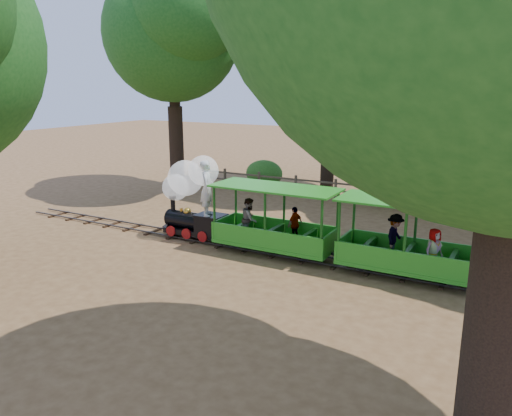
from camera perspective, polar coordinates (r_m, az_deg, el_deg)
The scene contains 13 objects.
ground at distance 15.83m, azimuth 2.42°, elevation -5.27°, with size 90.00×90.00×0.00m, color #93673F.
track at distance 15.81m, azimuth 2.43°, elevation -5.04°, with size 22.00×1.00×0.10m.
locomotive at distance 17.09m, azimuth -7.42°, elevation 1.96°, with size 2.59×1.24×2.98m.
carriage_front at distance 15.65m, azimuth 1.82°, elevation -2.25°, with size 3.97×1.62×2.06m.
carriage_rear at distance 14.36m, azimuth 17.03°, elevation -4.36°, with size 3.97×1.62×2.06m.
oak_nw at distance 24.82m, azimuth -9.53°, elevation 19.86°, with size 7.92×6.97×10.69m.
oak_nc at distance 24.72m, azimuth 8.71°, elevation 19.94°, with size 9.17×8.07×11.14m.
oak_ne at distance 21.08m, azimuth 26.89°, elevation 16.96°, with size 7.69×6.77×9.61m.
fence at distance 22.87m, azimuth 11.43°, elevation 2.00°, with size 18.10×0.10×1.00m.
shrub_west at distance 26.08m, azimuth 0.94°, elevation 3.99°, with size 2.00×1.54×1.39m, color #2D6B1E.
shrub_mid_w at distance 23.66m, azimuth 15.54°, elevation 3.49°, with size 3.23×2.48×2.23m, color #2D6B1E.
shrub_mid_e at distance 23.30m, azimuth 21.48°, elevation 1.91°, with size 2.13×1.64×1.47m, color #2D6B1E.
shrub_east at distance 23.19m, azimuth 23.54°, elevation 2.03°, with size 2.55×1.96×1.76m, color #2D6B1E.
Camera 1 is at (6.62, -13.40, 5.21)m, focal length 35.00 mm.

